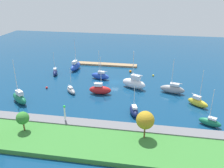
# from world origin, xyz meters

# --- Properties ---
(water) EXTENTS (160.00, 160.00, 0.00)m
(water) POSITION_xyz_m (0.00, 0.00, 0.00)
(water) COLOR navy
(water) RESTS_ON ground
(pier_dock) EXTENTS (23.23, 2.90, 0.65)m
(pier_dock) POSITION_xyz_m (5.76, -16.49, 0.33)
(pier_dock) COLOR #997A56
(pier_dock) RESTS_ON ground
(breakwater) EXTENTS (58.10, 3.06, 1.25)m
(breakwater) POSITION_xyz_m (0.00, 27.15, 0.62)
(breakwater) COLOR slate
(breakwater) RESTS_ON ground
(shoreline_park) EXTENTS (56.39, 11.31, 1.01)m
(shoreline_park) POSITION_xyz_m (0.00, 33.01, 0.51)
(shoreline_park) COLOR #387A33
(shoreline_park) RESTS_ON ground
(harbor_beacon) EXTENTS (0.56, 0.56, 3.73)m
(harbor_beacon) POSITION_xyz_m (6.76, 27.15, 3.40)
(harbor_beacon) COLOR silver
(harbor_beacon) RESTS_ON breakwater
(park_tree_mideast) EXTENTS (2.66, 2.66, 4.28)m
(park_tree_mideast) POSITION_xyz_m (13.97, 32.06, 3.94)
(park_tree_mideast) COLOR brown
(park_tree_mideast) RESTS_ON shoreline_park
(park_tree_west) EXTENTS (3.58, 3.58, 5.81)m
(park_tree_west) POSITION_xyz_m (-10.88, 30.39, 5.01)
(park_tree_west) COLOR brown
(park_tree_west) RESTS_ON shoreline_park
(sailboat_blue_outer_mooring) EXTENTS (2.81, 7.33, 11.49)m
(sailboat_blue_outer_mooring) POSITION_xyz_m (16.12, -9.35, 1.47)
(sailboat_blue_outer_mooring) COLOR #2347B2
(sailboat_blue_outer_mooring) RESTS_ON water
(sailboat_gray_east_end) EXTENTS (4.24, 4.50, 7.73)m
(sailboat_gray_east_end) POSITION_xyz_m (11.21, 10.24, 0.77)
(sailboat_gray_east_end) COLOR gray
(sailboat_gray_east_end) RESTS_ON water
(sailboat_green_lone_south) EXTENTS (6.63, 5.59, 11.79)m
(sailboat_green_lone_south) POSITION_xyz_m (22.54, 18.75, 1.48)
(sailboat_green_lone_south) COLOR #19724C
(sailboat_green_lone_south) RESTS_ON water
(sailboat_navy_far_south) EXTENTS (2.86, 4.95, 8.20)m
(sailboat_navy_far_south) POSITION_xyz_m (21.48, -3.11, 0.97)
(sailboat_navy_far_south) COLOR #141E4C
(sailboat_navy_far_south) RESTS_ON water
(sailboat_yellow_mid_basin) EXTENTS (5.42, 4.68, 10.01)m
(sailboat_yellow_mid_basin) POSITION_xyz_m (-23.73, 12.61, 1.14)
(sailboat_yellow_mid_basin) COLOR yellow
(sailboat_yellow_mid_basin) RESTS_ON water
(sailboat_white_inner_mooring) EXTENTS (7.97, 5.27, 11.40)m
(sailboat_white_inner_mooring) POSITION_xyz_m (-6.45, 3.76, 1.72)
(sailboat_white_inner_mooring) COLOR white
(sailboat_white_inner_mooring) RESTS_ON water
(sailboat_red_center_basin) EXTENTS (6.42, 2.40, 10.92)m
(sailboat_red_center_basin) POSITION_xyz_m (2.72, 9.65, 1.39)
(sailboat_red_center_basin) COLOR red
(sailboat_red_center_basin) RESTS_ON water
(sailboat_blue_lone_north) EXTENTS (6.62, 3.27, 9.67)m
(sailboat_blue_lone_north) POSITION_xyz_m (5.19, -1.79, 1.20)
(sailboat_blue_lone_north) COLOR #2347B2
(sailboat_blue_lone_north) RESTS_ON water
(sailboat_gray_by_breakwater) EXTENTS (7.29, 3.61, 10.12)m
(sailboat_gray_by_breakwater) POSITION_xyz_m (-17.73, 5.46, 1.32)
(sailboat_gray_by_breakwater) COLOR gray
(sailboat_gray_by_breakwater) RESTS_ON water
(sailboat_green_off_beacon) EXTENTS (5.09, 3.48, 8.82)m
(sailboat_green_off_beacon) POSITION_xyz_m (-25.02, 21.90, 0.96)
(sailboat_green_off_beacon) COLOR #19724C
(sailboat_green_off_beacon) RESTS_ON water
(sailboat_navy_far_north) EXTENTS (3.22, 5.42, 8.74)m
(sailboat_navy_far_north) POSITION_xyz_m (-7.89, 19.76, 1.08)
(sailboat_navy_far_north) COLOR #141E4C
(sailboat_navy_far_north) RESTS_ON water
(mooring_buoy_yellow) EXTENTS (0.62, 0.62, 0.62)m
(mooring_buoy_yellow) POSITION_xyz_m (-12.09, -7.46, 0.31)
(mooring_buoy_yellow) COLOR yellow
(mooring_buoy_yellow) RESTS_ON water
(mooring_buoy_orange) EXTENTS (0.90, 0.90, 0.90)m
(mooring_buoy_orange) POSITION_xyz_m (-4.03, -9.92, 0.45)
(mooring_buoy_orange) COLOR orange
(mooring_buoy_orange) RESTS_ON water
(mooring_buoy_red) EXTENTS (0.68, 0.68, 0.68)m
(mooring_buoy_red) POSITION_xyz_m (19.43, 8.76, 0.34)
(mooring_buoy_red) COLOR red
(mooring_buoy_red) RESTS_ON water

